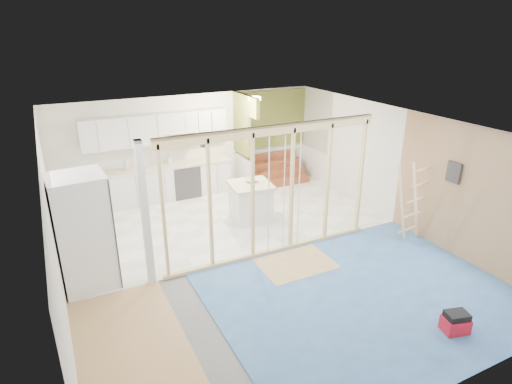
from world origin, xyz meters
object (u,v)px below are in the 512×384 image
island (251,202)px  toolbox (456,323)px  ladder (410,202)px  fridge (84,232)px

island → toolbox: (1.00, -4.85, -0.28)m
toolbox → ladder: ladder is taller
toolbox → ladder: size_ratio=0.25×
fridge → toolbox: size_ratio=4.82×
fridge → ladder: bearing=-15.4°
island → toolbox: bearing=-71.9°
fridge → toolbox: bearing=-42.9°
island → ladder: ladder is taller
ladder → toolbox: bearing=-111.9°
fridge → island: bearing=13.0°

